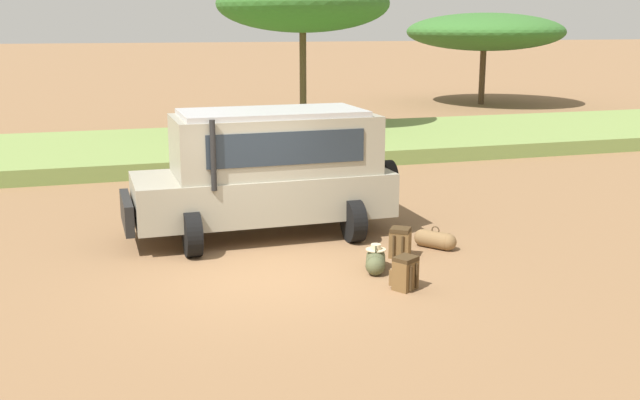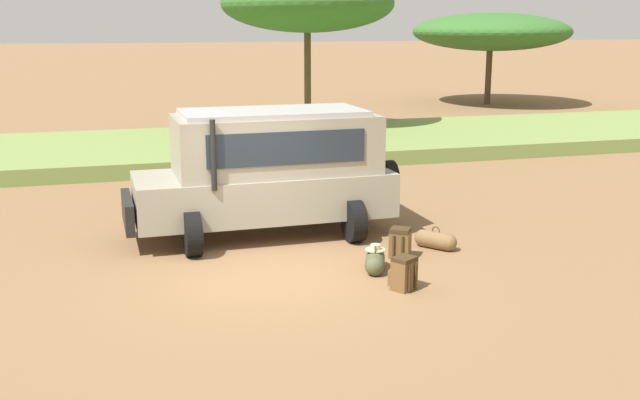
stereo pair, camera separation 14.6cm
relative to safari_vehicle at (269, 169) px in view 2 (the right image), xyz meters
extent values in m
plane|color=olive|center=(-0.62, -2.44, -1.29)|extent=(320.00, 320.00, 0.00)
cube|color=olive|center=(-0.62, 9.55, -1.07)|extent=(120.00, 7.00, 0.44)
cube|color=gray|center=(-0.11, 0.00, -0.47)|extent=(4.92, 1.95, 0.84)
cube|color=gray|center=(0.14, 0.00, 0.50)|extent=(3.84, 1.83, 1.10)
cube|color=#232D38|center=(-1.38, -0.01, 0.45)|extent=(0.08, 1.56, 0.77)
cube|color=#232D38|center=(0.15, -0.90, 0.55)|extent=(2.94, 0.07, 0.60)
cube|color=#232D38|center=(0.13, 0.90, 0.55)|extent=(2.94, 0.07, 0.60)
cube|color=#B7B7B7|center=(0.09, 0.00, 1.10)|extent=(3.45, 1.75, 0.10)
cube|color=black|center=(-2.68, -0.03, -0.64)|extent=(0.18, 1.62, 0.56)
cylinder|color=black|center=(-1.20, -0.98, 0.50)|extent=(0.10, 0.10, 1.25)
cylinder|color=black|center=(-1.62, -0.99, -0.89)|extent=(0.29, 0.80, 0.80)
cylinder|color=black|center=(-1.64, 0.95, -0.89)|extent=(0.29, 0.80, 0.80)
cylinder|color=black|center=(1.42, -0.95, -0.89)|extent=(0.29, 0.80, 0.80)
cylinder|color=black|center=(1.40, 0.99, -0.89)|extent=(0.29, 0.80, 0.80)
cylinder|color=black|center=(2.48, 0.03, -0.32)|extent=(0.23, 0.74, 0.74)
cube|color=brown|center=(1.31, -3.67, -1.06)|extent=(0.45, 0.42, 0.47)
cube|color=brown|center=(1.21, -3.52, -1.12)|extent=(0.27, 0.21, 0.26)
cube|color=#3A2A16|center=(1.31, -3.67, -0.80)|extent=(0.44, 0.42, 0.07)
cylinder|color=#3A2A16|center=(1.32, -3.85, -1.06)|extent=(0.04, 0.04, 0.40)
cylinder|color=#3A2A16|center=(1.46, -3.76, -1.06)|extent=(0.04, 0.04, 0.40)
cube|color=brown|center=(1.88, -2.12, -1.06)|extent=(0.46, 0.44, 0.47)
cube|color=brown|center=(1.98, -1.97, -1.12)|extent=(0.26, 0.21, 0.26)
cube|color=#3A2A16|center=(1.88, -2.12, -0.79)|extent=(0.45, 0.44, 0.07)
cylinder|color=#3A2A16|center=(1.72, -2.22, -1.06)|extent=(0.04, 0.04, 0.40)
cylinder|color=#3A2A16|center=(1.85, -2.30, -1.06)|extent=(0.04, 0.04, 0.40)
cylinder|color=#4C5133|center=(1.20, -2.68, -1.13)|extent=(0.49, 0.60, 0.32)
sphere|color=#4C5133|center=(1.29, -2.44, -1.13)|extent=(0.32, 0.32, 0.32)
sphere|color=#4C5133|center=(1.10, -2.92, -1.13)|extent=(0.32, 0.32, 0.32)
torus|color=#2D301E|center=(1.20, -2.68, -0.95)|extent=(0.08, 0.16, 0.16)
cylinder|color=beige|center=(1.24, -2.59, -0.96)|extent=(0.34, 0.34, 0.02)
cylinder|color=beige|center=(1.24, -2.59, -0.91)|extent=(0.17, 0.17, 0.09)
cylinder|color=brown|center=(2.71, -1.80, -1.13)|extent=(0.57, 0.61, 0.32)
sphere|color=brown|center=(2.87, -2.01, -1.13)|extent=(0.31, 0.31, 0.31)
sphere|color=brown|center=(2.55, -1.60, -1.13)|extent=(0.31, 0.31, 0.31)
torus|color=#493721|center=(2.71, -1.80, -0.96)|extent=(0.12, 0.14, 0.16)
cylinder|color=brown|center=(4.29, 12.68, 0.64)|extent=(0.25, 0.25, 3.87)
ellipsoid|color=#336628|center=(4.29, 12.68, 3.44)|extent=(6.16, 6.52, 2.04)
cylinder|color=brown|center=(16.10, 20.74, 0.12)|extent=(0.31, 0.31, 2.84)
ellipsoid|color=#336628|center=(16.10, 20.74, 2.35)|extent=(7.71, 8.47, 1.88)
camera|label=1|loc=(-3.19, -13.81, 2.73)|focal=42.00mm
camera|label=2|loc=(-3.05, -13.85, 2.73)|focal=42.00mm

